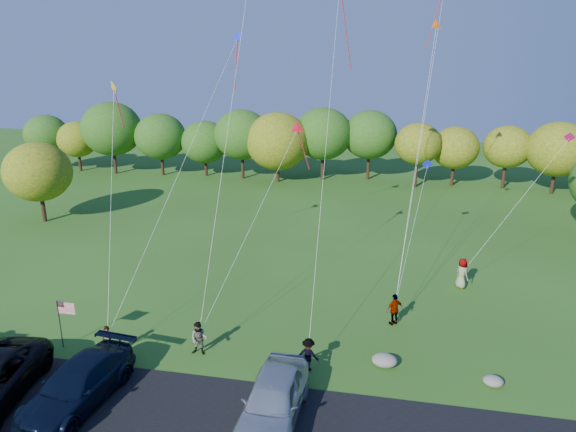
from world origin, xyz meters
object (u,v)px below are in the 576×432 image
at_px(flyer_a, 108,341).
at_px(minivan_silver, 273,399).
at_px(flyer_b, 199,339).
at_px(flyer_c, 308,355).
at_px(flyer_d, 395,309).
at_px(flyer_e, 462,273).
at_px(minivan_navy, 78,385).

bearing_deg(flyer_a, minivan_silver, -29.80).
relative_size(flyer_b, flyer_c, 1.06).
distance_m(flyer_d, flyer_e, 6.85).
height_order(minivan_silver, flyer_a, minivan_silver).
xyz_separation_m(flyer_b, flyer_e, (13.38, 10.24, 0.12)).
height_order(minivan_silver, flyer_c, minivan_silver).
relative_size(flyer_a, flyer_d, 0.87).
relative_size(minivan_silver, flyer_d, 3.10).
bearing_deg(minivan_silver, flyer_c, 78.58).
xyz_separation_m(minivan_navy, minivan_silver, (8.15, 0.53, 0.09)).
distance_m(minivan_silver, flyer_e, 16.71).
relative_size(minivan_silver, flyer_b, 3.23).
xyz_separation_m(minivan_navy, flyer_b, (3.59, 4.49, -0.06)).
distance_m(minivan_navy, flyer_c, 9.90).
xyz_separation_m(minivan_silver, flyer_c, (0.81, 3.68, -0.20)).
distance_m(minivan_silver, flyer_b, 6.04).
distance_m(flyer_b, flyer_d, 10.42).
bearing_deg(minivan_navy, flyer_a, 106.72).
relative_size(flyer_d, flyer_e, 0.92).
bearing_deg(flyer_b, flyer_e, 38.40).
bearing_deg(flyer_c, flyer_d, -116.82).
relative_size(minivan_navy, flyer_a, 3.80).
relative_size(flyer_a, flyer_c, 0.97).
bearing_deg(flyer_d, minivan_silver, 25.26).
bearing_deg(flyer_d, flyer_b, -9.19).
height_order(flyer_c, flyer_e, flyer_e).
relative_size(flyer_a, flyer_b, 0.91).
distance_m(minivan_silver, flyer_a, 9.33).
bearing_deg(flyer_b, minivan_navy, -127.64).
distance_m(minivan_navy, flyer_e, 22.47).
height_order(minivan_navy, flyer_c, minivan_navy).
relative_size(minivan_navy, flyer_c, 3.67).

